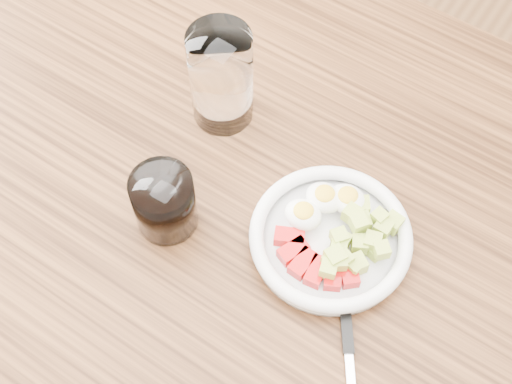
% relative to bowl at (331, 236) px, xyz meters
% --- Properties ---
extents(ground, '(4.00, 4.00, 0.00)m').
position_rel_bowl_xyz_m(ground, '(-0.10, -0.02, -0.79)').
color(ground, brown).
rests_on(ground, ground).
extents(dining_table, '(1.50, 0.90, 0.77)m').
position_rel_bowl_xyz_m(dining_table, '(-0.10, -0.02, -0.12)').
color(dining_table, brown).
rests_on(dining_table, ground).
extents(bowl, '(0.20, 0.20, 0.05)m').
position_rel_bowl_xyz_m(bowl, '(0.00, 0.00, 0.00)').
color(bowl, white).
rests_on(bowl, dining_table).
extents(fork, '(0.12, 0.17, 0.01)m').
position_rel_bowl_xyz_m(fork, '(0.08, -0.10, -0.01)').
color(fork, black).
rests_on(fork, dining_table).
extents(water_glass, '(0.08, 0.08, 0.15)m').
position_rel_bowl_xyz_m(water_glass, '(-0.23, 0.09, 0.06)').
color(water_glass, white).
rests_on(water_glass, dining_table).
extents(coffee_glass, '(0.08, 0.08, 0.09)m').
position_rel_bowl_xyz_m(coffee_glass, '(-0.19, -0.09, 0.02)').
color(coffee_glass, white).
rests_on(coffee_glass, dining_table).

